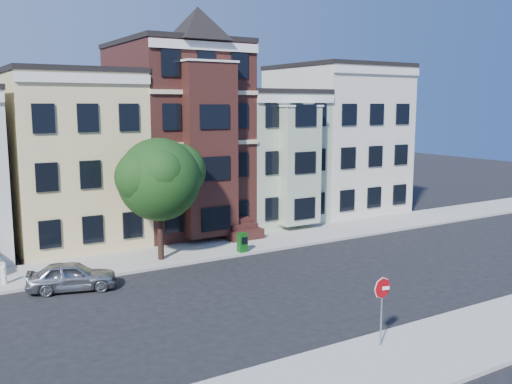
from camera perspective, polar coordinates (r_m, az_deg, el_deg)
ground at (r=26.81m, az=5.03°, el=-9.31°), size 120.00×120.00×0.00m
far_sidewalk at (r=33.29m, az=-3.24°, el=-5.56°), size 60.00×4.00×0.15m
near_sidewalk at (r=21.33m, az=18.37°, el=-14.40°), size 60.00×4.00×0.15m
house_yellow at (r=36.03m, az=-18.20°, el=3.07°), size 7.00×9.00×10.00m
house_brown at (r=38.17m, az=-7.98°, el=5.23°), size 7.00×9.00×12.00m
house_green at (r=41.32m, az=0.36°, el=3.49°), size 6.00×9.00×9.00m
house_cream at (r=45.32m, az=7.93°, el=5.14°), size 8.00×9.00×11.00m
street_tree at (r=30.13m, az=-9.65°, el=0.68°), size 8.25×8.25×7.97m
parked_car at (r=27.18m, az=-17.94°, el=-8.00°), size 4.18×2.59×1.33m
newspaper_box at (r=31.87m, az=-1.37°, el=-5.06°), size 0.50×0.45×1.08m
fire_hydrant at (r=28.79m, az=-23.88°, el=-7.72°), size 0.33×0.33×0.71m
stop_sign at (r=20.09m, az=12.44°, el=-11.20°), size 0.74×0.35×2.73m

